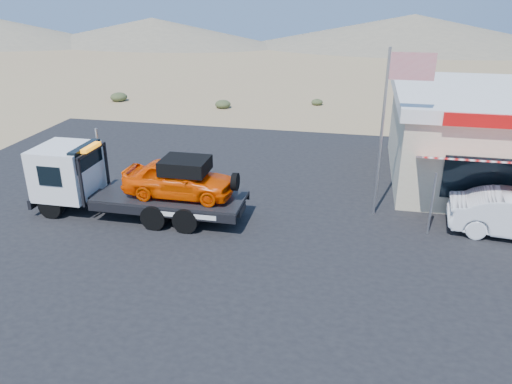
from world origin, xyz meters
TOP-DOWN VIEW (x-y plane):
  - ground at (0.00, 0.00)m, footprint 120.00×120.00m
  - asphalt_lot at (2.00, 3.00)m, footprint 32.00×24.00m
  - tow_truck at (-3.93, 2.65)m, footprint 7.66×2.27m
  - flagpole at (4.93, 4.50)m, footprint 1.55×0.10m
  - distant_hills at (-9.77, 55.14)m, footprint 126.00×48.00m

SIDE VIEW (x-z plane):
  - ground at x=0.00m, z-range 0.00..0.00m
  - asphalt_lot at x=2.00m, z-range 0.00..0.02m
  - tow_truck at x=-3.93m, z-range 0.10..2.66m
  - distant_hills at x=-9.77m, z-range -0.21..3.99m
  - flagpole at x=4.93m, z-range 0.76..6.76m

